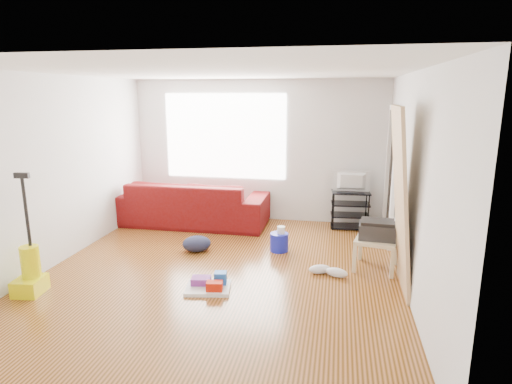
% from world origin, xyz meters
% --- Properties ---
extents(room, '(4.51, 5.01, 2.51)m').
position_xyz_m(room, '(0.07, 0.15, 1.25)').
color(room, '#4A2B08').
rests_on(room, ground).
extents(sofa, '(2.65, 1.03, 0.77)m').
position_xyz_m(sofa, '(-1.08, 1.95, 0.00)').
color(sofa, '#560606').
rests_on(sofa, ground).
extents(tv_stand, '(0.66, 0.41, 0.64)m').
position_xyz_m(tv_stand, '(1.65, 2.22, 0.33)').
color(tv_stand, black).
rests_on(tv_stand, ground).
extents(tv, '(0.61, 0.08, 0.35)m').
position_xyz_m(tv, '(1.65, 2.22, 0.81)').
color(tv, black).
rests_on(tv, tv_stand).
extents(side_table, '(0.60, 0.60, 0.42)m').
position_xyz_m(side_table, '(1.95, 0.49, 0.35)').
color(side_table, '#C1B890').
rests_on(side_table, ground).
extents(printer, '(0.48, 0.38, 0.24)m').
position_xyz_m(printer, '(1.95, 0.49, 0.53)').
color(printer, '#242426').
rests_on(printer, side_table).
extents(bucket, '(0.31, 0.31, 0.27)m').
position_xyz_m(bucket, '(0.62, 0.90, 0.00)').
color(bucket, '#141CB2').
rests_on(bucket, ground).
extents(toilet_paper, '(0.12, 0.12, 0.11)m').
position_xyz_m(toilet_paper, '(0.65, 0.90, 0.19)').
color(toilet_paper, silver).
rests_on(toilet_paper, bucket).
extents(cleaning_tray, '(0.57, 0.49, 0.18)m').
position_xyz_m(cleaning_tray, '(-0.01, -0.51, 0.06)').
color(cleaning_tray, white).
rests_on(cleaning_tray, ground).
extents(backpack, '(0.51, 0.46, 0.23)m').
position_xyz_m(backpack, '(-0.56, 0.65, 0.00)').
color(backpack, '#191C32').
rests_on(backpack, ground).
extents(sneakers, '(0.52, 0.27, 0.12)m').
position_xyz_m(sneakers, '(1.35, 0.15, 0.06)').
color(sneakers, silver).
rests_on(sneakers, ground).
extents(vacuum, '(0.33, 0.37, 1.40)m').
position_xyz_m(vacuum, '(-2.00, -0.99, 0.26)').
color(vacuum, '#DAD707').
rests_on(vacuum, ground).
extents(door_panel, '(0.27, 0.85, 2.12)m').
position_xyz_m(door_panel, '(2.13, -0.08, 0.00)').
color(door_panel, tan).
rests_on(door_panel, ground).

